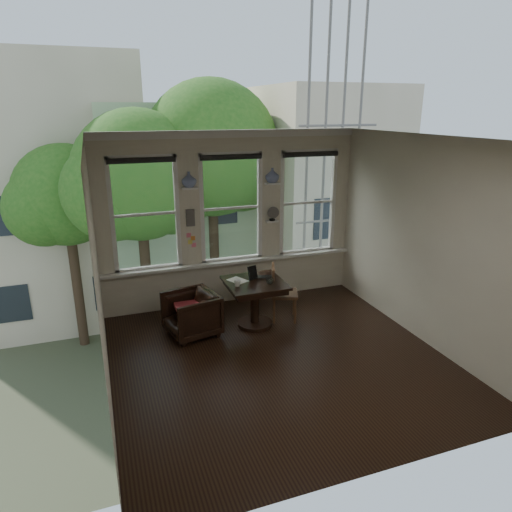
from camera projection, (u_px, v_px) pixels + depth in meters
name	position (u px, v px, depth m)	size (l,w,h in m)	color
ground	(279.00, 359.00, 6.37)	(4.50, 4.50, 0.00)	black
ceiling	(283.00, 138.00, 5.44)	(4.50, 4.50, 0.00)	silver
wall_back	(231.00, 219.00, 7.92)	(4.50, 4.50, 0.00)	beige
wall_front	(382.00, 335.00, 3.89)	(4.50, 4.50, 0.00)	beige
wall_left	(98.00, 278.00, 5.18)	(4.50, 4.50, 0.00)	beige
wall_right	(424.00, 241.00, 6.62)	(4.50, 4.50, 0.00)	beige
window_left	(145.00, 214.00, 7.39)	(1.10, 0.12, 1.90)	white
window_center	(231.00, 208.00, 7.86)	(1.10, 0.12, 1.90)	white
window_right	(307.00, 202.00, 8.32)	(1.10, 0.12, 1.90)	white
shelf_left	(189.00, 188.00, 7.41)	(0.26, 0.16, 0.03)	white
shelf_right	(272.00, 183.00, 7.87)	(0.26, 0.16, 0.03)	white
intercom	(190.00, 218.00, 7.59)	(0.14, 0.06, 0.28)	#59544F
sticky_notes	(191.00, 238.00, 7.70)	(0.16, 0.01, 0.24)	pink
desk_fan	(272.00, 216.00, 8.03)	(0.20, 0.20, 0.24)	#59544F
vase_left	(189.00, 180.00, 7.37)	(0.24, 0.24, 0.25)	silver
vase_right	(272.00, 175.00, 7.83)	(0.24, 0.24, 0.25)	silver
table	(255.00, 304.00, 7.25)	(0.90, 0.90, 0.75)	black
armchair_left	(191.00, 314.00, 6.96)	(0.73, 0.75, 0.68)	black
cushion_red	(191.00, 308.00, 6.92)	(0.45, 0.45, 0.06)	maroon
side_chair_right	(284.00, 293.00, 7.45)	(0.42, 0.42, 0.92)	#483219
laptop	(262.00, 278.00, 7.24)	(0.34, 0.22, 0.03)	black
mug	(237.00, 283.00, 6.94)	(0.10, 0.10, 0.10)	white
drinking_glass	(270.00, 281.00, 7.04)	(0.12, 0.12, 0.09)	white
tablet	(253.00, 273.00, 7.21)	(0.16, 0.02, 0.22)	black
papers	(238.00, 280.00, 7.19)	(0.22, 0.30, 0.00)	silver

